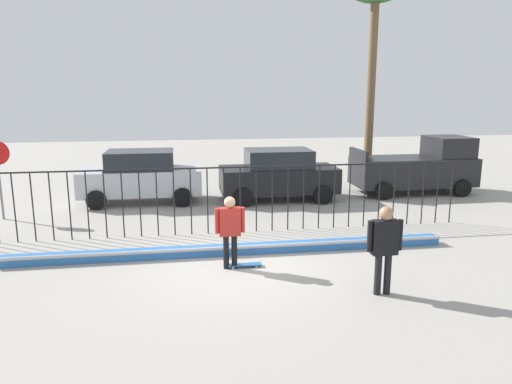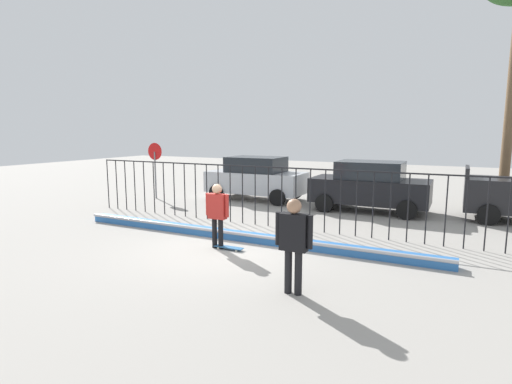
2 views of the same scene
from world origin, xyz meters
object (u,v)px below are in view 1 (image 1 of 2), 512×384
(skateboard, at_px, (244,265))
(parked_car_black, at_px, (278,174))
(skateboarder, at_px, (230,226))
(camera_operator, at_px, (385,242))
(pickup_truck, at_px, (418,167))
(parked_car_silver, at_px, (141,176))

(skateboard, xyz_separation_m, parked_car_black, (2.19, 6.75, 0.91))
(skateboarder, height_order, camera_operator, camera_operator)
(parked_car_black, xyz_separation_m, pickup_truck, (5.76, 0.35, 0.06))
(skateboarder, height_order, parked_car_black, parked_car_black)
(camera_operator, xyz_separation_m, parked_car_silver, (-5.36, 9.07, -0.11))
(camera_operator, relative_size, pickup_truck, 0.38)
(skateboard, height_order, camera_operator, camera_operator)
(camera_operator, bearing_deg, parked_car_silver, -46.13)
(skateboarder, bearing_deg, parked_car_silver, 136.11)
(parked_car_black, distance_m, pickup_truck, 5.77)
(pickup_truck, bearing_deg, parked_car_silver, -178.69)
(skateboarder, bearing_deg, pickup_truck, 67.60)
(parked_car_silver, xyz_separation_m, pickup_truck, (10.77, -0.05, 0.06))
(skateboard, relative_size, parked_car_black, 0.19)
(camera_operator, xyz_separation_m, pickup_truck, (5.41, 9.02, -0.05))
(skateboarder, xyz_separation_m, camera_operator, (2.86, -1.90, 0.07))
(camera_operator, height_order, pickup_truck, pickup_truck)
(parked_car_silver, bearing_deg, skateboarder, -71.52)
(skateboard, relative_size, parked_car_silver, 0.19)
(parked_car_black, height_order, pickup_truck, pickup_truck)
(parked_car_silver, distance_m, parked_car_black, 5.03)
(parked_car_silver, relative_size, parked_car_black, 1.00)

